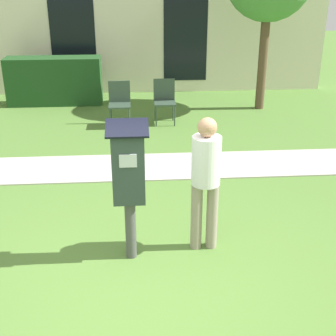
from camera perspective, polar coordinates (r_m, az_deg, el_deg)
ground_plane at (r=5.03m, az=-4.38°, el=-13.81°), size 40.00×40.00×0.00m
sidewalk at (r=7.67m, az=-4.44°, el=0.12°), size 12.00×1.10×0.02m
building_facade at (r=12.24m, az=-4.73°, el=16.59°), size 10.00×0.26×3.20m
parking_meter at (r=4.94m, az=-4.82°, el=-0.79°), size 0.44×0.31×1.59m
person_standing at (r=5.15m, az=4.62°, el=-0.80°), size 0.32×0.32×1.58m
outdoor_chair_left at (r=9.66m, az=-5.93°, el=8.25°), size 0.44×0.44×0.90m
outdoor_chair_middle at (r=9.80m, az=-0.43°, el=8.59°), size 0.44×0.44×0.90m
hedge_row at (r=11.49m, az=-13.68°, el=10.27°), size 2.19×0.60×1.10m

